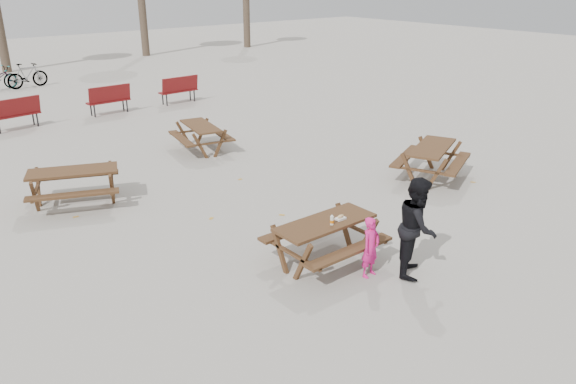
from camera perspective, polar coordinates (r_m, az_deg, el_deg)
ground at (r=9.83m, az=3.70°, el=-7.10°), size 80.00×80.00×0.00m
main_picnic_table at (r=9.57m, az=3.79°, el=-4.01°), size 1.80×1.45×0.78m
food_tray at (r=9.57m, az=5.36°, el=-2.70°), size 0.18×0.11×0.03m
bread_roll at (r=9.55m, az=5.36°, el=-2.47°), size 0.14×0.06×0.05m
soda_bottle at (r=9.34m, az=4.48°, el=-2.92°), size 0.07×0.07×0.17m
child at (r=9.27m, az=8.40°, el=-5.57°), size 0.41×0.30×1.04m
adult at (r=9.36m, az=13.03°, el=-3.44°), size 1.03×0.99×1.68m
picnic_table_east at (r=13.96m, az=14.31°, el=2.92°), size 2.34×2.15×0.81m
picnic_table_north at (r=12.83m, az=-20.85°, el=0.43°), size 2.25×2.06×0.79m
picnic_table_far at (r=15.89m, az=-8.80°, el=5.45°), size 1.69×1.95×0.74m
park_bench_row at (r=20.08m, az=-22.46°, el=7.88°), size 11.41×1.36×1.03m
fallen_leaves at (r=11.85m, az=-2.70°, el=-1.85°), size 11.00×11.00×0.01m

